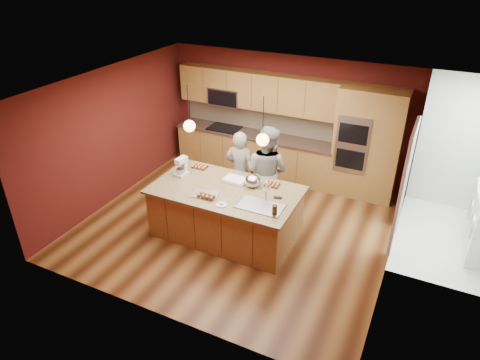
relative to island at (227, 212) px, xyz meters
The scene contains 24 objects.
floor 0.59m from the island, 82.92° to the left, with size 5.50×5.50×0.00m, color #43230F.
ceiling 2.24m from the island, 82.92° to the left, with size 5.50×5.50×0.00m, color white.
wall_back 2.97m from the island, 89.16° to the left, with size 5.50×5.50×0.00m, color #4E1613.
wall_front 2.33m from the island, 88.90° to the right, with size 5.50×5.50×0.00m, color #4E1613.
wall_left 2.86m from the island, behind, with size 5.00×5.00×0.00m, color #4E1613.
wall_right 2.94m from the island, ahead, with size 5.00×5.00×0.00m, color #4E1613.
cabinet_run 2.71m from the island, 103.87° to the left, with size 3.74×0.64×2.30m.
oven_column 3.23m from the island, 53.29° to the left, with size 1.30×0.62×2.30m.
doorway_trim 3.05m from the island, 22.29° to the left, with size 0.08×1.11×2.20m, color silver, non-canonical shape.
pendant_left 1.67m from the island, behind, with size 0.20×0.20×0.80m.
pendant_right 1.66m from the island, ahead, with size 0.20×0.20×0.80m.
island is the anchor object (origin of this frame).
person_left 1.05m from the island, 102.25° to the left, with size 0.59×0.39×1.63m, color black.
person_right 1.12m from the island, 70.13° to the left, with size 0.89×0.69×1.83m, color slate.
stand_mixer 1.16m from the island, behind, with size 0.21×0.28×0.35m.
sheet_cake 0.60m from the island, 89.41° to the left, with size 0.47×0.36×0.05m.
cooling_rack 0.61m from the island, 126.57° to the right, with size 0.43×0.31×0.02m, color #A4A7AC.
mixing_bowl 0.74m from the island, 38.15° to the left, with size 0.28×0.28×0.24m, color silver.
plate 0.70m from the island, 71.02° to the right, with size 0.18×0.18×0.01m, color silver.
tumbler 1.24m from the island, 19.91° to the right, with size 0.08×0.08×0.17m, color black.
phone 1.03m from the island, ahead, with size 0.14×0.08×0.01m, color black.
cupcakes_left 1.10m from the island, 148.33° to the left, with size 0.30×0.23×0.07m, color #D68648, non-canonical shape.
cupcakes_rack 0.68m from the island, 111.93° to the right, with size 0.32×0.16×0.07m, color #D68648, non-canonical shape.
cupcakes_right 0.95m from the island, 35.36° to the left, with size 0.28×0.21×0.06m, color #D68648, non-canonical shape.
Camera 1 is at (2.97, -6.03, 4.65)m, focal length 32.00 mm.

